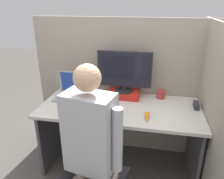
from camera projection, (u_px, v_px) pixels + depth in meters
cubicle_panel_back at (125, 88)px, 2.52m from camera, size 2.09×0.05×1.57m
cubicle_panel_right at (209, 114)px, 1.96m from camera, size 0.04×1.38×1.57m
desk at (120, 121)px, 2.25m from camera, size 1.59×0.73×0.74m
paper_box at (124, 94)px, 2.38m from camera, size 0.34×0.21×0.07m
monitor at (124, 71)px, 2.28m from camera, size 0.57×0.19×0.44m
laptop at (73, 93)px, 2.36m from camera, size 0.36×0.26×0.28m
mouse at (88, 109)px, 2.08m from camera, size 0.06×0.05×0.04m
stapler at (196, 105)px, 2.14m from camera, size 0.05×0.12×0.05m
carrot_toy at (147, 117)px, 1.93m from camera, size 0.05×0.16×0.05m
office_chair at (92, 162)px, 1.72m from camera, size 0.55×0.61×1.06m
person at (90, 150)px, 1.48m from camera, size 0.47×0.49×1.37m
coffee_mug at (161, 94)px, 2.34m from camera, size 0.09×0.09×0.09m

